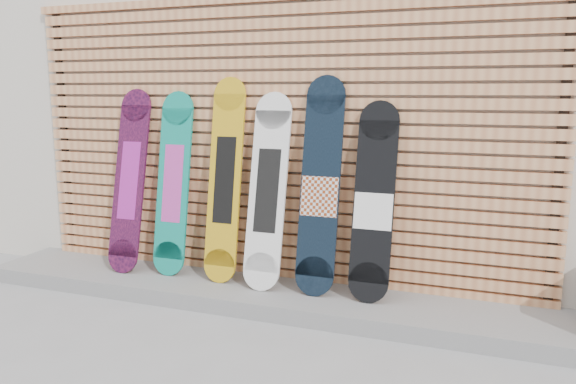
# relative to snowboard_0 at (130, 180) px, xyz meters

# --- Properties ---
(ground) EXTENTS (80.00, 80.00, 0.00)m
(ground) POSITION_rel_snowboard_0_xyz_m (1.33, -0.76, -0.86)
(ground) COLOR gray
(ground) RESTS_ON ground
(building) EXTENTS (12.00, 5.00, 3.60)m
(building) POSITION_rel_snowboard_0_xyz_m (1.83, 2.74, 0.94)
(building) COLOR beige
(building) RESTS_ON ground
(concrete_step) EXTENTS (4.60, 0.70, 0.12)m
(concrete_step) POSITION_rel_snowboard_0_xyz_m (1.18, -0.08, -0.80)
(concrete_step) COLOR slate
(concrete_step) RESTS_ON ground
(slat_wall) EXTENTS (4.26, 0.08, 2.29)m
(slat_wall) POSITION_rel_snowboard_0_xyz_m (1.18, 0.21, 0.35)
(slat_wall) COLOR #C57F52
(slat_wall) RESTS_ON ground
(snowboard_0) EXTENTS (0.27, 0.37, 1.48)m
(snowboard_0) POSITION_rel_snowboard_0_xyz_m (0.00, 0.00, 0.00)
(snowboard_0) COLOR black
(snowboard_0) RESTS_ON concrete_step
(snowboard_1) EXTENTS (0.28, 0.29, 1.46)m
(snowboard_1) POSITION_rel_snowboard_0_xyz_m (0.39, 0.04, -0.01)
(snowboard_1) COLOR #0D806F
(snowboard_1) RESTS_ON concrete_step
(snowboard_2) EXTENTS (0.26, 0.31, 1.57)m
(snowboard_2) POSITION_rel_snowboard_0_xyz_m (0.85, 0.03, 0.05)
(snowboard_2) COLOR gold
(snowboard_2) RESTS_ON concrete_step
(snowboard_3) EXTENTS (0.29, 0.36, 1.46)m
(snowboard_3) POSITION_rel_snowboard_0_xyz_m (1.22, 0.00, -0.01)
(snowboard_3) COLOR silver
(snowboard_3) RESTS_ON concrete_step
(snowboard_4) EXTENTS (0.29, 0.33, 1.58)m
(snowboard_4) POSITION_rel_snowboard_0_xyz_m (1.63, 0.01, 0.04)
(snowboard_4) COLOR black
(snowboard_4) RESTS_ON concrete_step
(snowboard_5) EXTENTS (0.29, 0.33, 1.40)m
(snowboard_5) POSITION_rel_snowboard_0_xyz_m (2.02, 0.01, -0.05)
(snowboard_5) COLOR black
(snowboard_5) RESTS_ON concrete_step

